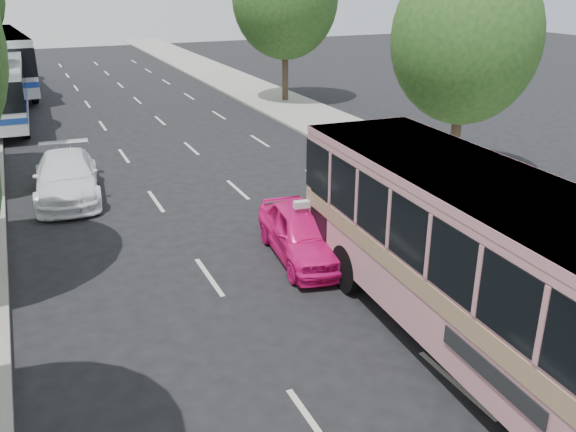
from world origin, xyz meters
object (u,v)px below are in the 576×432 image
tour_coach_front (0,85)px  tour_coach_rear (0,57)px  pink_bus (490,254)px  white_pickup (67,177)px  pink_taxi (304,232)px

tour_coach_front → tour_coach_rear: bearing=91.2°
pink_bus → white_pickup: (-6.48, 13.00, -1.48)m
pink_taxi → white_pickup: 9.18m
pink_taxi → white_pickup: (-5.26, 7.52, 0.01)m
pink_bus → white_pickup: 14.60m
tour_coach_front → pink_taxi: bearing=-69.0°
pink_bus → tour_coach_front: bearing=110.9°
pink_taxi → tour_coach_front: tour_coach_front is taller
white_pickup → tour_coach_rear: (-1.67, 22.25, 1.55)m
white_pickup → tour_coach_rear: 22.37m
tour_coach_front → pink_bus: bearing=-70.3°
white_pickup → tour_coach_front: tour_coach_front is taller
pink_bus → pink_taxi: bearing=105.8°
pink_bus → pink_taxi: size_ratio=2.70×
pink_taxi → tour_coach_front: (-7.06, 20.50, 1.20)m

